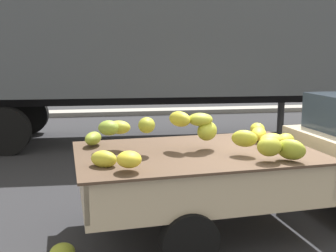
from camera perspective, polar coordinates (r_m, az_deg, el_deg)
The scene contains 3 objects.
ground at distance 5.92m, azimuth 16.08°, elevation -13.03°, with size 220.00×220.00×0.00m, color #28282B.
curb_strip at distance 15.25m, azimuth 0.39°, elevation 2.09°, with size 80.00×0.80×0.16m, color gray.
semi_trailer at distance 10.58m, azimuth -1.48°, elevation 11.71°, with size 12.06×2.90×3.95m.
Camera 1 is at (-2.36, -4.91, 2.33)m, focal length 43.73 mm.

